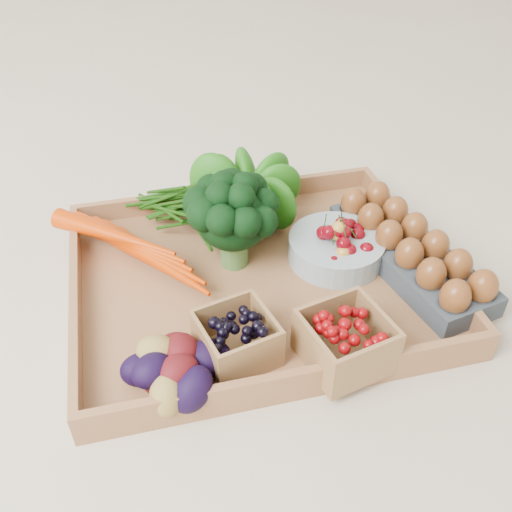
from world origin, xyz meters
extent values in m
plane|color=beige|center=(0.00, 0.00, 0.00)|extent=(4.00, 4.00, 0.00)
cube|color=#9A6840|center=(0.00, 0.00, 0.01)|extent=(0.55, 0.45, 0.01)
sphere|color=#144F0C|center=(0.03, 0.16, 0.08)|extent=(0.13, 0.13, 0.13)
cylinder|color=#8C9EA5|center=(0.14, 0.02, 0.04)|extent=(0.15, 0.15, 0.04)
cube|color=#353C44|center=(0.24, -0.03, 0.03)|extent=(0.16, 0.32, 0.04)
cube|color=black|center=(-0.06, -0.14, 0.05)|extent=(0.11, 0.11, 0.06)
cube|color=#700407|center=(0.07, -0.19, 0.05)|extent=(0.12, 0.12, 0.07)
camera|label=1|loc=(-0.16, -0.65, 0.60)|focal=40.00mm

